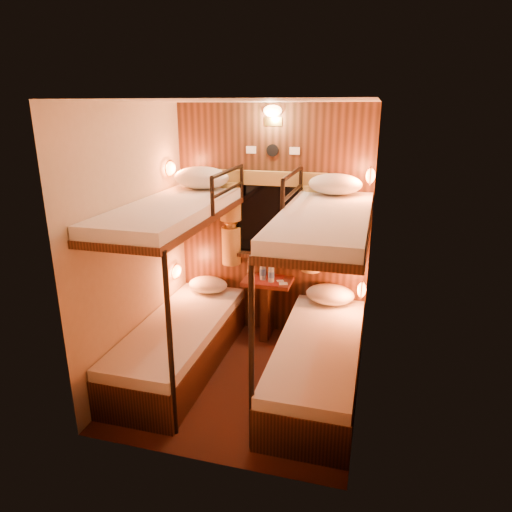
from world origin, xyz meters
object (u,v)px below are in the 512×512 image
(bunk_left, at_px, (179,312))
(table, at_px, (267,300))
(bottle_left, at_px, (263,271))
(bottle_right, at_px, (271,274))
(bunk_right, at_px, (319,329))

(bunk_left, xyz_separation_m, table, (0.65, 0.78, -0.14))
(bottle_left, relative_size, bottle_right, 1.08)
(bunk_left, xyz_separation_m, bottle_left, (0.60, 0.76, 0.19))
(bunk_right, bearing_deg, bunk_left, 180.00)
(bottle_right, bearing_deg, table, 133.26)
(table, height_order, bottle_left, bottle_left)
(table, bearing_deg, bunk_right, -50.33)
(bottle_left, bearing_deg, bunk_right, -47.75)
(bunk_left, distance_m, bunk_right, 1.30)
(table, xyz_separation_m, bottle_right, (0.05, -0.06, 0.33))
(bunk_right, xyz_separation_m, bottle_right, (-0.60, 0.73, 0.18))
(bunk_left, relative_size, table, 2.90)
(bunk_left, xyz_separation_m, bottle_right, (0.70, 0.73, 0.18))
(bunk_left, height_order, bottle_right, bunk_left)
(bunk_left, relative_size, bottle_left, 8.19)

